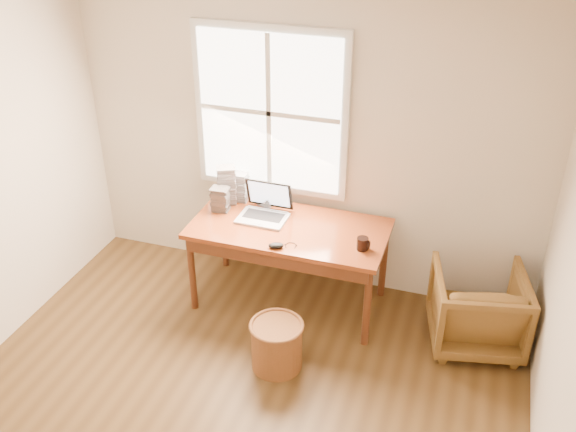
# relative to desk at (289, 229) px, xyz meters

# --- Properties ---
(room_shell) EXTENTS (4.04, 4.54, 2.64)m
(room_shell) POSITION_rel_desk_xyz_m (-0.02, -1.64, 0.59)
(room_shell) COLOR brown
(room_shell) RESTS_ON ground
(desk) EXTENTS (1.60, 0.80, 0.04)m
(desk) POSITION_rel_desk_xyz_m (0.00, 0.00, 0.00)
(desk) COLOR brown
(desk) RESTS_ON room_shell
(armchair) EXTENTS (0.82, 0.84, 0.64)m
(armchair) POSITION_rel_desk_xyz_m (1.55, -0.04, -0.41)
(armchair) COLOR brown
(armchair) RESTS_ON room_shell
(wicker_stool) EXTENTS (0.50, 0.50, 0.38)m
(wicker_stool) POSITION_rel_desk_xyz_m (0.16, -0.79, -0.54)
(wicker_stool) COLOR brown
(wicker_stool) RESTS_ON room_shell
(laptop) EXTENTS (0.36, 0.37, 0.26)m
(laptop) POSITION_rel_desk_xyz_m (-0.25, 0.04, 0.15)
(laptop) COLOR silver
(laptop) RESTS_ON desk
(mouse) EXTENTS (0.14, 0.11, 0.04)m
(mouse) POSITION_rel_desk_xyz_m (0.00, -0.33, 0.04)
(mouse) COLOR black
(mouse) RESTS_ON desk
(coffee_mug) EXTENTS (0.10, 0.10, 0.10)m
(coffee_mug) POSITION_rel_desk_xyz_m (0.64, -0.15, 0.07)
(coffee_mug) COLOR black
(coffee_mug) RESTS_ON desk
(cd_stack_a) EXTENTS (0.14, 0.12, 0.26)m
(cd_stack_a) POSITION_rel_desk_xyz_m (-0.54, 0.30, 0.15)
(cd_stack_a) COLOR #B0B6BC
(cd_stack_a) RESTS_ON desk
(cd_stack_b) EXTENTS (0.15, 0.13, 0.21)m
(cd_stack_b) POSITION_rel_desk_xyz_m (-0.64, 0.08, 0.13)
(cd_stack_b) COLOR black
(cd_stack_b) RESTS_ON desk
(cd_stack_c) EXTENTS (0.19, 0.18, 0.34)m
(cd_stack_c) POSITION_rel_desk_xyz_m (-0.64, 0.22, 0.19)
(cd_stack_c) COLOR #ACABB9
(cd_stack_c) RESTS_ON desk
(cd_stack_d) EXTENTS (0.16, 0.15, 0.17)m
(cd_stack_d) POSITION_rel_desk_xyz_m (-0.30, 0.29, 0.10)
(cd_stack_d) COLOR silver
(cd_stack_d) RESTS_ON desk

